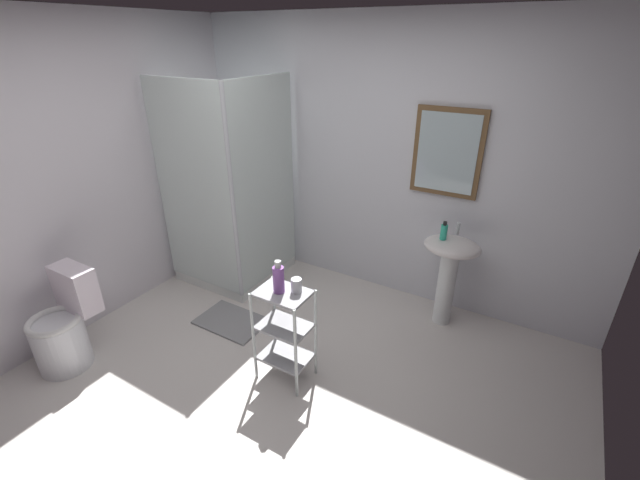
# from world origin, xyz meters

# --- Properties ---
(ground_plane) EXTENTS (4.20, 4.20, 0.02)m
(ground_plane) POSITION_xyz_m (0.00, 0.00, -0.01)
(ground_plane) COLOR silver
(wall_back) EXTENTS (4.20, 0.14, 2.50)m
(wall_back) POSITION_xyz_m (0.01, 1.85, 1.25)
(wall_back) COLOR silver
(wall_back) RESTS_ON ground_plane
(wall_left) EXTENTS (0.10, 4.20, 2.50)m
(wall_left) POSITION_xyz_m (-1.85, 0.00, 1.25)
(wall_left) COLOR silver
(wall_left) RESTS_ON ground_plane
(shower_stall) EXTENTS (0.92, 0.92, 2.00)m
(shower_stall) POSITION_xyz_m (-1.20, 1.18, 0.46)
(shower_stall) COLOR white
(shower_stall) RESTS_ON ground_plane
(pedestal_sink) EXTENTS (0.46, 0.37, 0.81)m
(pedestal_sink) POSITION_xyz_m (0.86, 1.52, 0.58)
(pedestal_sink) COLOR white
(pedestal_sink) RESTS_ON ground_plane
(sink_faucet) EXTENTS (0.03, 0.03, 0.10)m
(sink_faucet) POSITION_xyz_m (0.86, 1.64, 0.86)
(sink_faucet) COLOR silver
(sink_faucet) RESTS_ON pedestal_sink
(toilet) EXTENTS (0.37, 0.49, 0.76)m
(toilet) POSITION_xyz_m (-1.48, -0.44, 0.31)
(toilet) COLOR white
(toilet) RESTS_ON ground_plane
(storage_cart) EXTENTS (0.38, 0.28, 0.74)m
(storage_cart) POSITION_xyz_m (0.05, 0.27, 0.44)
(storage_cart) COLOR silver
(storage_cart) RESTS_ON ground_plane
(hand_soap_bottle) EXTENTS (0.05, 0.05, 0.16)m
(hand_soap_bottle) POSITION_xyz_m (0.78, 1.48, 0.88)
(hand_soap_bottle) COLOR #2DBC99
(hand_soap_bottle) RESTS_ON pedestal_sink
(conditioner_bottle_purple) EXTENTS (0.08, 0.08, 0.24)m
(conditioner_bottle_purple) POSITION_xyz_m (0.02, 0.26, 0.84)
(conditioner_bottle_purple) COLOR #8C51AB
(conditioner_bottle_purple) RESTS_ON storage_cart
(rinse_cup) EXTENTS (0.07, 0.07, 0.10)m
(rinse_cup) POSITION_xyz_m (0.13, 0.32, 0.79)
(rinse_cup) COLOR silver
(rinse_cup) RESTS_ON storage_cart
(bath_mat) EXTENTS (0.60, 0.40, 0.02)m
(bath_mat) POSITION_xyz_m (-0.74, 0.55, 0.01)
(bath_mat) COLOR gray
(bath_mat) RESTS_ON ground_plane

